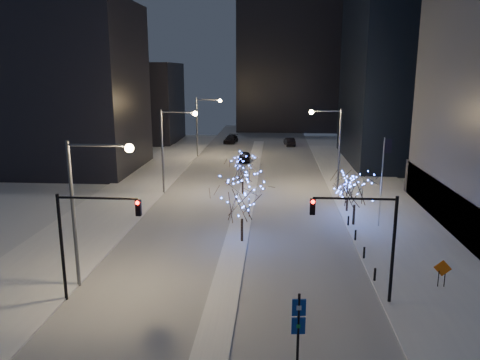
# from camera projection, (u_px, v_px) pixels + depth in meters

# --- Properties ---
(ground) EXTENTS (160.00, 160.00, 0.00)m
(ground) POSITION_uv_depth(u_px,v_px,m) (222.00, 305.00, 29.23)
(ground) COLOR silver
(ground) RESTS_ON ground
(road) EXTENTS (20.00, 130.00, 0.02)m
(road) POSITION_uv_depth(u_px,v_px,m) (250.00, 180.00, 63.23)
(road) COLOR #AAAEB9
(road) RESTS_ON ground
(median) EXTENTS (2.00, 80.00, 0.15)m
(median) POSITION_uv_depth(u_px,v_px,m) (248.00, 188.00, 58.36)
(median) COLOR white
(median) RESTS_ON ground
(east_sidewalk) EXTENTS (10.00, 90.00, 0.15)m
(east_sidewalk) POSITION_uv_depth(u_px,v_px,m) (390.00, 214.00, 47.58)
(east_sidewalk) COLOR white
(east_sidewalk) RESTS_ON ground
(west_sidewalk) EXTENTS (8.00, 90.00, 0.15)m
(west_sidewalk) POSITION_uv_depth(u_px,v_px,m) (112.00, 209.00, 49.64)
(west_sidewalk) COLOR white
(west_sidewalk) RESTS_ON ground
(filler_west_near) EXTENTS (22.00, 18.00, 24.00)m
(filler_west_near) POSITION_uv_depth(u_px,v_px,m) (59.00, 88.00, 67.37)
(filler_west_near) COLOR black
(filler_west_near) RESTS_ON ground
(filler_west_far) EXTENTS (18.00, 16.00, 16.00)m
(filler_west_far) POSITION_uv_depth(u_px,v_px,m) (135.00, 103.00, 97.28)
(filler_west_far) COLOR black
(filler_west_far) RESTS_ON ground
(horizon_block) EXTENTS (24.00, 14.00, 42.00)m
(horizon_block) POSITION_uv_depth(u_px,v_px,m) (288.00, 43.00, 113.44)
(horizon_block) COLOR black
(horizon_block) RESTS_ON ground
(street_lamp_w_near) EXTENTS (4.40, 0.56, 10.00)m
(street_lamp_w_near) POSITION_uv_depth(u_px,v_px,m) (88.00, 194.00, 30.34)
(street_lamp_w_near) COLOR #595E66
(street_lamp_w_near) RESTS_ON ground
(street_lamp_w_mid) EXTENTS (4.40, 0.56, 10.00)m
(street_lamp_w_mid) POSITION_uv_depth(u_px,v_px,m) (171.00, 140.00, 54.63)
(street_lamp_w_mid) COLOR #595E66
(street_lamp_w_mid) RESTS_ON ground
(street_lamp_w_far) EXTENTS (4.40, 0.56, 10.00)m
(street_lamp_w_far) POSITION_uv_depth(u_px,v_px,m) (203.00, 119.00, 78.92)
(street_lamp_w_far) COLOR #595E66
(street_lamp_w_far) RESTS_ON ground
(street_lamp_east) EXTENTS (3.90, 0.56, 10.00)m
(street_lamp_east) POSITION_uv_depth(u_px,v_px,m) (332.00, 138.00, 56.20)
(street_lamp_east) COLOR #595E66
(street_lamp_east) RESTS_ON ground
(traffic_signal_west) EXTENTS (5.26, 0.43, 7.00)m
(traffic_signal_west) POSITION_uv_depth(u_px,v_px,m) (85.00, 230.00, 28.75)
(traffic_signal_west) COLOR black
(traffic_signal_west) RESTS_ON ground
(traffic_signal_east) EXTENTS (5.26, 0.43, 7.00)m
(traffic_signal_east) POSITION_uv_depth(u_px,v_px,m) (368.00, 231.00, 28.49)
(traffic_signal_east) COLOR black
(traffic_signal_east) RESTS_ON ground
(flagpoles) EXTENTS (1.35, 2.60, 8.00)m
(flagpoles) POSITION_uv_depth(u_px,v_px,m) (383.00, 175.00, 43.95)
(flagpoles) COLOR silver
(flagpoles) RESTS_ON east_sidewalk
(bollards) EXTENTS (0.16, 12.16, 0.90)m
(bollards) POSITION_uv_depth(u_px,v_px,m) (360.00, 243.00, 38.08)
(bollards) COLOR black
(bollards) RESTS_ON east_sidewalk
(car_near) EXTENTS (1.91, 4.70, 1.60)m
(car_near) POSITION_uv_depth(u_px,v_px,m) (245.00, 157.00, 75.62)
(car_near) COLOR black
(car_near) RESTS_ON ground
(car_mid) EXTENTS (2.32, 4.98, 1.58)m
(car_mid) POSITION_uv_depth(u_px,v_px,m) (289.00, 142.00, 92.33)
(car_mid) COLOR black
(car_mid) RESTS_ON ground
(car_far) EXTENTS (2.90, 5.69, 1.58)m
(car_far) POSITION_uv_depth(u_px,v_px,m) (231.00, 139.00, 95.74)
(car_far) COLOR black
(car_far) RESTS_ON ground
(holiday_tree_median_near) EXTENTS (5.63, 5.63, 5.79)m
(holiday_tree_median_near) POSITION_uv_depth(u_px,v_px,m) (242.00, 199.00, 39.11)
(holiday_tree_median_near) COLOR black
(holiday_tree_median_near) RESTS_ON median
(holiday_tree_median_far) EXTENTS (4.55, 4.55, 4.68)m
(holiday_tree_median_far) POSITION_uv_depth(u_px,v_px,m) (243.00, 170.00, 54.64)
(holiday_tree_median_far) COLOR black
(holiday_tree_median_far) RESTS_ON median
(holiday_tree_plaza_near) EXTENTS (3.98, 3.98, 5.12)m
(holiday_tree_plaza_near) POSITION_uv_depth(u_px,v_px,m) (355.00, 190.00, 43.50)
(holiday_tree_plaza_near) COLOR black
(holiday_tree_plaza_near) RESTS_ON east_sidewalk
(holiday_tree_plaza_far) EXTENTS (3.92, 3.92, 3.94)m
(holiday_tree_plaza_far) POSITION_uv_depth(u_px,v_px,m) (348.00, 187.00, 48.00)
(holiday_tree_plaza_far) COLOR black
(holiday_tree_plaza_far) RESTS_ON east_sidewalk
(wayfinding_sign) EXTENTS (0.68, 0.16, 3.82)m
(wayfinding_sign) POSITION_uv_depth(u_px,v_px,m) (298.00, 322.00, 22.80)
(wayfinding_sign) COLOR black
(wayfinding_sign) RESTS_ON ground
(construction_sign) EXTENTS (1.14, 0.29, 1.91)m
(construction_sign) POSITION_uv_depth(u_px,v_px,m) (442.00, 271.00, 31.19)
(construction_sign) COLOR black
(construction_sign) RESTS_ON east_sidewalk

